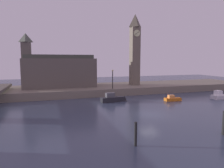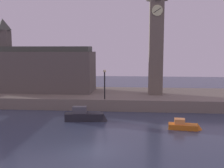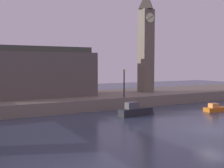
% 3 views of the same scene
% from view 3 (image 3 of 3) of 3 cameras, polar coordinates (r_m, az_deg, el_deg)
% --- Properties ---
extents(ground_plane, '(120.00, 120.00, 0.00)m').
position_cam_3_polar(ground_plane, '(27.28, 19.54, -8.82)').
color(ground_plane, '#384256').
extents(far_embankment, '(70.00, 12.00, 1.50)m').
position_cam_3_polar(far_embankment, '(42.94, -0.72, -2.94)').
color(far_embankment, slate).
rests_on(far_embankment, ground).
extents(clock_tower, '(2.14, 2.20, 16.05)m').
position_cam_3_polar(clock_tower, '(45.58, 6.95, 8.81)').
color(clock_tower, '#6B6051').
rests_on(clock_tower, far_embankment).
extents(parliament_hall, '(14.91, 6.20, 11.11)m').
position_cam_3_polar(parliament_hall, '(39.63, -15.11, 2.39)').
color(parliament_hall, '#5B544C').
rests_on(parliament_hall, far_embankment).
extents(streetlamp, '(0.36, 0.36, 3.85)m').
position_cam_3_polar(streetlamp, '(37.87, 2.48, 0.92)').
color(streetlamp, black).
rests_on(streetlamp, far_embankment).
extents(boat_barge_dark, '(4.88, 1.58, 1.68)m').
position_cam_3_polar(boat_barge_dark, '(32.90, 5.32, -5.44)').
color(boat_barge_dark, '#232328').
rests_on(boat_barge_dark, ground).
extents(boat_patrol_orange, '(3.51, 1.53, 1.13)m').
position_cam_3_polar(boat_patrol_orange, '(38.16, 20.65, -4.69)').
color(boat_patrol_orange, orange).
rests_on(boat_patrol_orange, ground).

